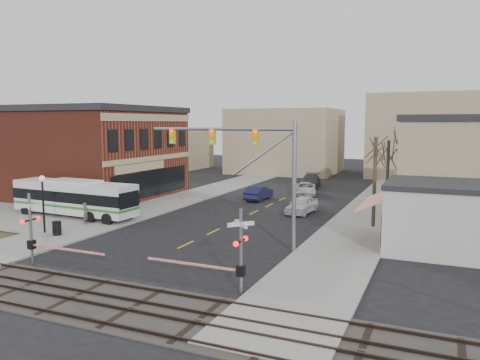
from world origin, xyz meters
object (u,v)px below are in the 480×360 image
transit_bus (74,197)px  trash_bin (57,228)px  rr_crossing_east (232,251)px  car_c (305,189)px  street_lamp (43,192)px  car_d (310,181)px  rr_crossing_west (36,230)px  car_a (302,205)px  pedestrian_near (86,213)px  pedestrian_far (104,205)px  car_b (259,193)px  traffic_signal_mast (252,158)px

transit_bus → trash_bin: transit_bus is taller
trash_bin → rr_crossing_east: bearing=-17.6°
rr_crossing_east → car_c: 30.81m
street_lamp → car_d: bearing=70.8°
rr_crossing_west → car_a: 22.48m
trash_bin → pedestrian_near: pedestrian_near is taller
car_d → pedestrian_far: pedestrian_far is taller
car_a → car_d: size_ratio=0.81×
car_d → car_b: bearing=-109.6°
street_lamp → pedestrian_near: size_ratio=2.47×
traffic_signal_mast → car_d: (-3.90, 29.01, -4.95)m
trash_bin → pedestrian_near: size_ratio=0.58×
car_b → car_d: bearing=-99.4°
trash_bin → car_d: 33.26m
rr_crossing_east → trash_bin: (-15.68, 4.97, -1.37)m
rr_crossing_east → car_d: size_ratio=1.03×
transit_bus → pedestrian_near: size_ratio=7.11×
trash_bin → pedestrian_near: (-0.66, 3.64, 0.35)m
trash_bin → car_b: bearing=70.2°
car_a → pedestrian_near: size_ratio=2.67×
car_a → car_c: (-2.57, 10.40, -0.09)m
transit_bus → traffic_signal_mast: traffic_signal_mast is taller
rr_crossing_east → rr_crossing_west: bearing=-178.2°
car_a → pedestrian_near: 18.03m
car_c → car_d: 6.53m
rr_crossing_west → pedestrian_far: (-5.68, 12.54, -1.07)m
transit_bus → trash_bin: size_ratio=12.28×
transit_bus → rr_crossing_east: bearing=-28.8°
pedestrian_near → pedestrian_far: 3.75m
car_b → trash_bin: bearing=72.2°
rr_crossing_west → pedestrian_near: (-4.54, 8.98, -1.02)m
car_a → car_d: 17.23m
traffic_signal_mast → car_a: traffic_signal_mast is taller
car_a → pedestrian_far: bearing=-146.8°
car_a → rr_crossing_east: bearing=-77.4°
transit_bus → car_b: transit_bus is taller
rr_crossing_east → car_c: size_ratio=1.16×
rr_crossing_west → car_a: bearing=65.1°
traffic_signal_mast → trash_bin: size_ratio=10.46×
car_c → car_d: (-1.15, 6.43, 0.12)m
rr_crossing_east → car_a: 20.16m
rr_crossing_east → trash_bin: 16.51m
transit_bus → car_c: size_ratio=2.45×
rr_crossing_east → street_lamp: street_lamp is taller
car_b → pedestrian_near: (-7.93, -16.58, 0.22)m
trash_bin → car_b: size_ratio=0.22×
trash_bin → car_d: bearing=73.2°
pedestrian_far → street_lamp: bearing=-112.0°
transit_bus → pedestrian_far: 2.53m
car_b → pedestrian_near: 18.38m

